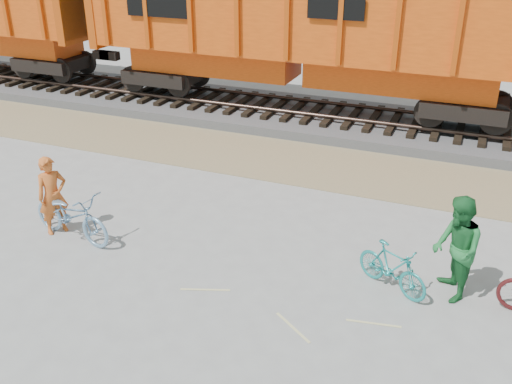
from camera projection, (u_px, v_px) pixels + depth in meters
ground at (273, 278)px, 10.57m from camera, size 120.00×120.00×0.00m
gravel_strip at (346, 169)px, 15.16m from camera, size 120.00×3.00×0.02m
ballast_bed at (373, 125)px, 18.02m from camera, size 120.00×4.00×0.30m
track at (374, 115)px, 17.88m from camera, size 120.00×2.60×0.24m
hopper_car_center at (303, 27)px, 17.61m from camera, size 14.00×3.13×4.65m
bicycle_blue at (71, 215)px, 11.68m from camera, size 2.14×1.05×1.08m
bicycle_teal at (392, 268)px, 10.08m from camera, size 1.50×1.08×0.89m
person_solo at (53, 196)px, 11.80m from camera, size 0.67×0.74×1.69m
person_man at (456, 249)px, 9.69m from camera, size 1.01×1.12×1.90m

